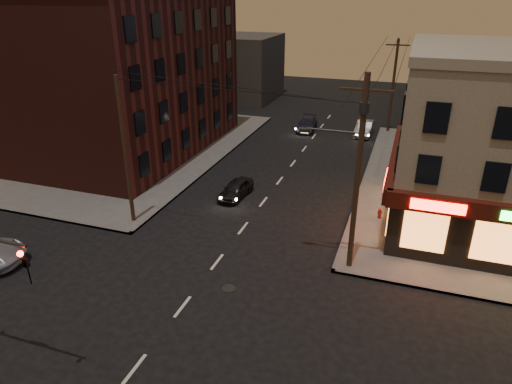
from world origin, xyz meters
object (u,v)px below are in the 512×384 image
at_px(sedan_far, 307,124).
at_px(fire_hydrant, 380,213).
at_px(sedan_near, 236,189).
at_px(sedan_mid, 364,128).

distance_m(sedan_far, fire_hydrant, 20.18).
xyz_separation_m(sedan_near, sedan_far, (0.92, 17.78, 0.01)).
bearing_deg(sedan_near, sedan_far, 92.07).
bearing_deg(sedan_far, sedan_mid, -1.33).
relative_size(sedan_far, fire_hydrant, 6.29).
bearing_deg(sedan_far, fire_hydrant, -67.29).
xyz_separation_m(sedan_far, fire_hydrant, (8.97, -18.08, -0.10)).
height_order(sedan_near, sedan_far, sedan_far).
height_order(sedan_near, fire_hydrant, sedan_near).
bearing_deg(fire_hydrant, sedan_far, 116.37).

